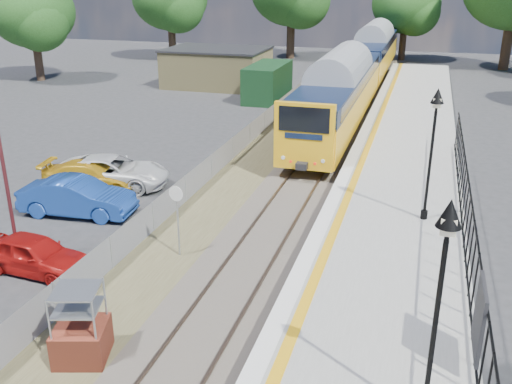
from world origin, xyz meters
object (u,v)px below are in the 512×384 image
at_px(victorian_lamp_south, 443,264).
at_px(car_white, 112,172).
at_px(brick_plinth, 80,326).
at_px(victorian_lamp_north, 434,124).
at_px(car_yellow, 92,176).
at_px(car_blue, 77,197).
at_px(car_red, 34,254).
at_px(speed_sign, 177,210).
at_px(train, 361,66).

xyz_separation_m(victorian_lamp_south, car_white, (-13.59, 11.83, -3.60)).
bearing_deg(brick_plinth, car_white, 116.51).
xyz_separation_m(victorian_lamp_north, car_yellow, (-14.03, 1.26, -3.66)).
bearing_deg(victorian_lamp_north, car_blue, -174.01).
height_order(victorian_lamp_south, car_red, victorian_lamp_south).
relative_size(victorian_lamp_south, speed_sign, 1.80).
relative_size(brick_plinth, car_white, 0.40).
bearing_deg(car_blue, train, -21.62).
height_order(victorian_lamp_north, train, victorian_lamp_north).
height_order(train, car_white, train).
height_order(car_red, car_white, car_white).
relative_size(brick_plinth, car_yellow, 0.45).
relative_size(victorian_lamp_south, car_red, 1.26).
bearing_deg(car_blue, victorian_lamp_north, -89.14).
relative_size(victorian_lamp_south, car_blue, 1.02).
relative_size(brick_plinth, car_red, 0.55).
bearing_deg(victorian_lamp_south, brick_plinth, 174.63).
bearing_deg(speed_sign, victorian_lamp_north, 31.84).
height_order(victorian_lamp_south, speed_sign, victorian_lamp_south).
xyz_separation_m(brick_plinth, speed_sign, (0.07, 5.70, 0.76)).
xyz_separation_m(train, car_yellow, (-8.73, -23.63, -1.70)).
relative_size(victorian_lamp_north, car_yellow, 1.05).
bearing_deg(car_yellow, victorian_lamp_north, -104.65).
distance_m(victorian_lamp_north, car_white, 13.98).
xyz_separation_m(victorian_lamp_south, train, (-5.50, 34.89, -1.96)).
relative_size(victorian_lamp_south, car_yellow, 1.05).
bearing_deg(car_white, victorian_lamp_north, -107.33).
height_order(brick_plinth, car_blue, brick_plinth).
distance_m(victorian_lamp_south, car_red, 13.22).
distance_m(train, brick_plinth, 34.25).
height_order(car_blue, car_white, car_blue).
bearing_deg(car_red, car_blue, 20.31).
bearing_deg(car_blue, victorian_lamp_south, -128.17).
bearing_deg(car_red, speed_sign, -56.40).
height_order(brick_plinth, car_white, brick_plinth).
bearing_deg(car_blue, brick_plinth, -151.67).
relative_size(brick_plinth, car_blue, 0.44).
relative_size(car_red, car_white, 0.73).
bearing_deg(car_blue, car_white, 0.56).
relative_size(victorian_lamp_south, brick_plinth, 2.30).
relative_size(train, car_blue, 9.04).
xyz_separation_m(train, car_red, (-6.49, -30.68, -1.72)).
height_order(victorian_lamp_south, car_white, victorian_lamp_south).
xyz_separation_m(brick_plinth, car_yellow, (-6.17, 10.50, -0.32)).
bearing_deg(car_white, car_yellow, 121.94).
bearing_deg(victorian_lamp_south, car_blue, 146.97).
bearing_deg(victorian_lamp_south, victorian_lamp_north, 91.15).
relative_size(train, car_yellow, 9.30).
bearing_deg(speed_sign, car_red, -143.15).
bearing_deg(victorian_lamp_south, speed_sign, 141.11).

